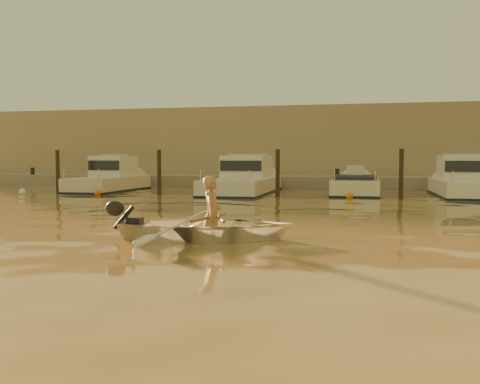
% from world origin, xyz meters
% --- Properties ---
extents(ground_plane, '(160.00, 160.00, 0.00)m').
position_xyz_m(ground_plane, '(0.00, 0.00, 0.00)').
color(ground_plane, '#94643B').
rests_on(ground_plane, ground).
extents(dinghy, '(3.73, 2.88, 0.71)m').
position_xyz_m(dinghy, '(0.22, 1.75, 0.24)').
color(dinghy, silver).
rests_on(dinghy, ground_plane).
extents(person, '(0.44, 0.61, 1.55)m').
position_xyz_m(person, '(0.32, 1.77, 0.47)').
color(person, '#A47952').
rests_on(person, dinghy).
extents(outboard_motor, '(0.94, 0.51, 0.70)m').
position_xyz_m(outboard_motor, '(-1.27, 1.56, 0.28)').
color(outboard_motor, black).
rests_on(outboard_motor, dinghy).
extents(oar_port, '(0.75, 2.00, 0.13)m').
position_xyz_m(oar_port, '(0.47, 1.79, 0.42)').
color(oar_port, brown).
rests_on(oar_port, dinghy).
extents(oar_starboard, '(0.15, 2.10, 0.13)m').
position_xyz_m(oar_starboard, '(0.27, 1.76, 0.42)').
color(oar_starboard, brown).
rests_on(oar_starboard, dinghy).
extents(moored_boat_1, '(2.14, 6.41, 1.75)m').
position_xyz_m(moored_boat_1, '(-9.04, 16.00, 0.62)').
color(moored_boat_1, beige).
rests_on(moored_boat_1, ground_plane).
extents(moored_boat_2, '(2.53, 8.39, 1.75)m').
position_xyz_m(moored_boat_2, '(-2.13, 16.00, 0.62)').
color(moored_boat_2, silver).
rests_on(moored_boat_2, ground_plane).
extents(moored_boat_3, '(2.01, 5.81, 0.95)m').
position_xyz_m(moored_boat_3, '(2.98, 16.00, 0.22)').
color(moored_boat_3, beige).
rests_on(moored_boat_3, ground_plane).
extents(moored_boat_4, '(2.19, 6.77, 1.75)m').
position_xyz_m(moored_boat_4, '(7.52, 16.00, 0.62)').
color(moored_boat_4, white).
rests_on(moored_boat_4, ground_plane).
extents(piling_0, '(0.18, 0.18, 2.20)m').
position_xyz_m(piling_0, '(-10.50, 13.80, 0.90)').
color(piling_0, '#2D2319').
rests_on(piling_0, ground_plane).
extents(piling_1, '(0.18, 0.18, 2.20)m').
position_xyz_m(piling_1, '(-5.50, 13.80, 0.90)').
color(piling_1, '#2D2319').
rests_on(piling_1, ground_plane).
extents(piling_2, '(0.18, 0.18, 2.20)m').
position_xyz_m(piling_2, '(-0.20, 13.80, 0.90)').
color(piling_2, '#2D2319').
rests_on(piling_2, ground_plane).
extents(piling_3, '(0.18, 0.18, 2.20)m').
position_xyz_m(piling_3, '(4.80, 13.80, 0.90)').
color(piling_3, '#2D2319').
rests_on(piling_3, ground_plane).
extents(fender_a, '(0.30, 0.30, 0.30)m').
position_xyz_m(fender_a, '(-11.70, 12.81, 0.10)').
color(fender_a, white).
rests_on(fender_a, ground_plane).
extents(fender_b, '(0.30, 0.30, 0.30)m').
position_xyz_m(fender_b, '(-8.07, 12.99, 0.10)').
color(fender_b, '#CD6118').
rests_on(fender_b, ground_plane).
extents(fender_c, '(0.30, 0.30, 0.30)m').
position_xyz_m(fender_c, '(-1.94, 12.57, 0.10)').
color(fender_c, silver).
rests_on(fender_c, ground_plane).
extents(fender_d, '(0.30, 0.30, 0.30)m').
position_xyz_m(fender_d, '(2.79, 13.25, 0.10)').
color(fender_d, orange).
rests_on(fender_d, ground_plane).
extents(quay, '(52.00, 4.00, 1.00)m').
position_xyz_m(quay, '(0.00, 21.50, 0.15)').
color(quay, gray).
rests_on(quay, ground_plane).
extents(waterfront_building, '(46.00, 7.00, 4.80)m').
position_xyz_m(waterfront_building, '(0.00, 27.00, 2.40)').
color(waterfront_building, '#9E8466').
rests_on(waterfront_building, quay).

